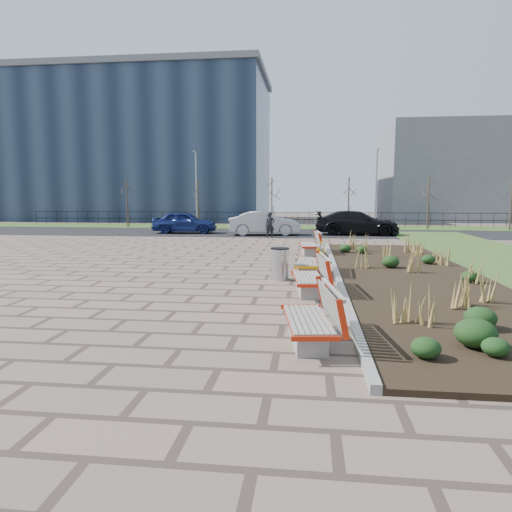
# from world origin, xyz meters

# --- Properties ---
(ground) EXTENTS (120.00, 120.00, 0.00)m
(ground) POSITION_xyz_m (0.00, 0.00, 0.00)
(ground) COLOR #765E51
(ground) RESTS_ON ground
(planting_bed) EXTENTS (4.50, 18.00, 0.10)m
(planting_bed) POSITION_xyz_m (6.25, 5.00, 0.05)
(planting_bed) COLOR black
(planting_bed) RESTS_ON ground
(planting_curb) EXTENTS (0.16, 18.00, 0.15)m
(planting_curb) POSITION_xyz_m (3.92, 5.00, 0.07)
(planting_curb) COLOR gray
(planting_curb) RESTS_ON ground
(grass_verge_far) EXTENTS (80.00, 5.00, 0.04)m
(grass_verge_far) POSITION_xyz_m (0.00, 28.00, 0.02)
(grass_verge_far) COLOR #33511E
(grass_verge_far) RESTS_ON ground
(road) EXTENTS (80.00, 7.00, 0.02)m
(road) POSITION_xyz_m (0.00, 22.00, 0.01)
(road) COLOR black
(road) RESTS_ON ground
(bench_a) EXTENTS (1.18, 2.20, 1.00)m
(bench_a) POSITION_xyz_m (3.00, -1.95, 0.50)
(bench_a) COLOR #B2220B
(bench_a) RESTS_ON ground
(bench_b) EXTENTS (1.13, 2.19, 1.00)m
(bench_b) POSITION_xyz_m (3.00, 2.23, 0.50)
(bench_b) COLOR red
(bench_b) RESTS_ON ground
(bench_c) EXTENTS (1.02, 2.15, 1.00)m
(bench_c) POSITION_xyz_m (3.00, 5.11, 0.50)
(bench_c) COLOR #F5AC0C
(bench_c) RESTS_ON ground
(bench_d) EXTENTS (1.08, 2.17, 1.00)m
(bench_d) POSITION_xyz_m (3.00, 10.54, 0.50)
(bench_d) COLOR red
(bench_d) RESTS_ON ground
(litter_bin) EXTENTS (0.56, 0.56, 0.99)m
(litter_bin) POSITION_xyz_m (2.11, 4.21, 0.49)
(litter_bin) COLOR #B2B2B7
(litter_bin) RESTS_ON ground
(pedestrian) EXTENTS (0.65, 0.51, 1.59)m
(pedestrian) POSITION_xyz_m (0.57, 18.31, 0.79)
(pedestrian) COLOR black
(pedestrian) RESTS_ON ground
(car_blue) EXTENTS (4.54, 2.07, 1.51)m
(car_blue) POSITION_xyz_m (-5.62, 21.07, 0.78)
(car_blue) COLOR navy
(car_blue) RESTS_ON road
(car_silver) EXTENTS (4.90, 2.27, 1.56)m
(car_silver) POSITION_xyz_m (0.02, 20.21, 0.80)
(car_silver) COLOR #9FA1A6
(car_silver) RESTS_ON road
(car_black) EXTENTS (5.57, 2.41, 1.60)m
(car_black) POSITION_xyz_m (6.13, 21.07, 0.82)
(car_black) COLOR black
(car_black) RESTS_ON road
(tree_a) EXTENTS (1.40, 1.40, 4.00)m
(tree_a) POSITION_xyz_m (-12.00, 26.50, 2.04)
(tree_a) COLOR #4C3D2D
(tree_a) RESTS_ON grass_verge_far
(tree_b) EXTENTS (1.40, 1.40, 4.00)m
(tree_b) POSITION_xyz_m (-6.00, 26.50, 2.04)
(tree_b) COLOR #4C3D2D
(tree_b) RESTS_ON grass_verge_far
(tree_c) EXTENTS (1.40, 1.40, 4.00)m
(tree_c) POSITION_xyz_m (0.00, 26.50, 2.04)
(tree_c) COLOR #4C3D2D
(tree_c) RESTS_ON grass_verge_far
(tree_d) EXTENTS (1.40, 1.40, 4.00)m
(tree_d) POSITION_xyz_m (6.00, 26.50, 2.04)
(tree_d) COLOR #4C3D2D
(tree_d) RESTS_ON grass_verge_far
(tree_e) EXTENTS (1.40, 1.40, 4.00)m
(tree_e) POSITION_xyz_m (12.00, 26.50, 2.04)
(tree_e) COLOR #4C3D2D
(tree_e) RESTS_ON grass_verge_far
(tree_f) EXTENTS (1.40, 1.40, 4.00)m
(tree_f) POSITION_xyz_m (18.00, 26.50, 2.04)
(tree_f) COLOR #4C3D2D
(tree_f) RESTS_ON grass_verge_far
(lamp_west) EXTENTS (0.24, 0.60, 6.00)m
(lamp_west) POSITION_xyz_m (-6.00, 26.00, 3.04)
(lamp_west) COLOR gray
(lamp_west) RESTS_ON grass_verge_far
(lamp_east) EXTENTS (0.24, 0.60, 6.00)m
(lamp_east) POSITION_xyz_m (8.00, 26.00, 3.04)
(lamp_east) COLOR gray
(lamp_east) RESTS_ON grass_verge_far
(railing_fence) EXTENTS (44.00, 0.10, 1.20)m
(railing_fence) POSITION_xyz_m (0.00, 29.50, 0.64)
(railing_fence) COLOR black
(railing_fence) RESTS_ON grass_verge_far
(building_glass) EXTENTS (40.00, 14.00, 15.00)m
(building_glass) POSITION_xyz_m (-22.00, 40.00, 7.50)
(building_glass) COLOR #192338
(building_glass) RESTS_ON ground
(building_grey) EXTENTS (18.00, 12.00, 10.00)m
(building_grey) POSITION_xyz_m (20.00, 42.00, 5.00)
(building_grey) COLOR slate
(building_grey) RESTS_ON ground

